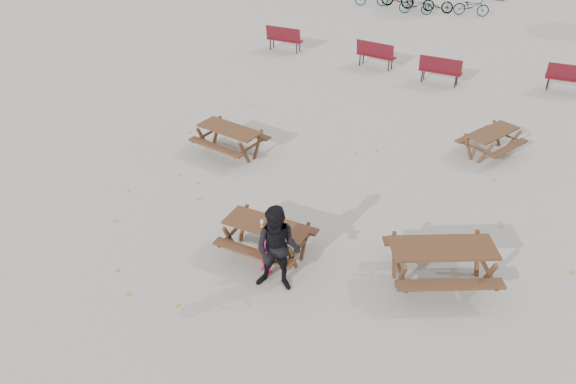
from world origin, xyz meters
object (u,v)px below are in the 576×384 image
at_px(food_tray, 271,231).
at_px(picnic_table_far, 491,143).
at_px(picnic_table_north, 230,141).
at_px(picnic_table_east, 440,264).
at_px(main_picnic_table, 267,231).
at_px(child, 266,251).
at_px(soda_bottle, 262,224).
at_px(adult, 278,250).

distance_m(food_tray, picnic_table_far, 7.66).
height_order(picnic_table_north, picnic_table_far, picnic_table_north).
bearing_deg(picnic_table_east, picnic_table_north, 129.08).
bearing_deg(main_picnic_table, picnic_table_far, 62.58).
xyz_separation_m(child, picnic_table_east, (3.25, 1.29, -0.09)).
relative_size(main_picnic_table, picnic_table_north, 1.00).
relative_size(picnic_table_east, picnic_table_far, 1.27).
distance_m(picnic_table_east, picnic_table_north, 7.10).
height_order(soda_bottle, picnic_table_far, soda_bottle).
relative_size(child, picnic_table_north, 0.58).
distance_m(food_tray, child, 0.42).
bearing_deg(picnic_table_far, food_tray, 179.30).
bearing_deg(picnic_table_east, picnic_table_far, 61.73).
xyz_separation_m(food_tray, picnic_table_far, (3.27, 6.91, -0.44)).
bearing_deg(adult, picnic_table_east, 16.73).
bearing_deg(picnic_table_north, child, -41.92).
bearing_deg(food_tray, adult, -52.71).
height_order(adult, picnic_table_north, adult).
bearing_deg(soda_bottle, picnic_table_east, 13.94).
xyz_separation_m(soda_bottle, adult, (0.74, -0.72, 0.10)).
bearing_deg(picnic_table_north, food_tray, -39.92).
distance_m(main_picnic_table, food_tray, 0.36).
bearing_deg(adult, main_picnic_table, 117.02).
bearing_deg(picnic_table_far, child, -179.40).
bearing_deg(main_picnic_table, picnic_table_east, 12.39).
height_order(food_tray, picnic_table_far, food_tray).
bearing_deg(child, food_tray, 105.30).
bearing_deg(picnic_table_east, child, 173.20).
bearing_deg(picnic_table_north, picnic_table_far, 34.70).
distance_m(child, picnic_table_north, 5.20).
xyz_separation_m(child, adult, (0.44, -0.31, 0.42)).
relative_size(food_tray, picnic_table_east, 0.09).
height_order(main_picnic_table, food_tray, food_tray).
xyz_separation_m(main_picnic_table, soda_bottle, (-0.05, -0.11, 0.26)).
xyz_separation_m(soda_bottle, picnic_table_east, (3.55, 0.88, -0.41)).
bearing_deg(main_picnic_table, adult, -50.02).
bearing_deg(soda_bottle, picnic_table_far, 62.65).
height_order(picnic_table_east, picnic_table_far, picnic_table_east).
bearing_deg(food_tray, picnic_table_far, 64.67).
height_order(food_tray, picnic_table_east, picnic_table_east).
relative_size(main_picnic_table, food_tray, 10.00).
relative_size(adult, picnic_table_far, 1.17).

